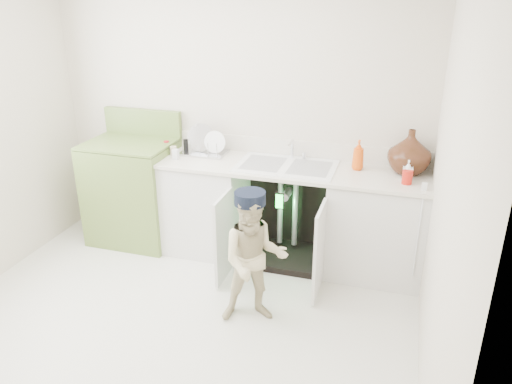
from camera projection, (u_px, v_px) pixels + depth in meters
ground at (174, 324)px, 3.72m from camera, size 3.50×3.50×0.00m
room_shell at (162, 167)px, 3.24m from camera, size 6.00×5.50×1.26m
counter_run at (290, 210)px, 4.45m from camera, size 2.44×1.02×1.27m
avocado_stove at (134, 190)px, 4.82m from camera, size 0.80×0.65×1.24m
repair_worker at (254, 258)px, 3.60m from camera, size 0.60×0.87×1.03m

